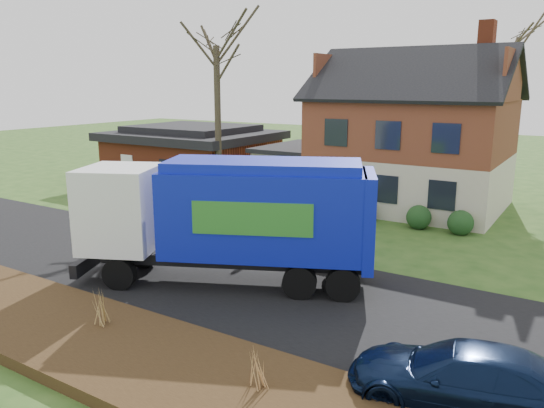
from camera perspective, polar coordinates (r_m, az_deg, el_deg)
The scene contains 12 objects.
ground at distance 17.85m, azimuth -6.01°, elevation -7.92°, with size 120.00×120.00×0.00m, color #274A18.
road at distance 17.84m, azimuth -6.01°, elevation -7.89°, with size 80.00×7.00×0.02m, color black.
mulch_verge at distance 14.36m, azimuth -19.52°, elevation -13.32°, with size 80.00×3.50×0.30m, color black.
main_house at distance 28.50m, azimuth 13.95°, elevation 7.89°, with size 12.95×8.95×9.26m.
ranch_house at distance 34.66m, azimuth -8.51°, elevation 5.25°, with size 9.80×8.20×3.70m.
garbage_truck at distance 16.73m, azimuth -4.27°, elevation -1.01°, with size 9.54×6.15×4.01m.
silver_sedan at distance 22.16m, azimuth -5.48°, elevation -1.62°, with size 1.68×4.80×1.58m, color #A3A6AB.
navy_wagon at distance 11.56m, azimuth 19.96°, elevation -17.19°, with size 1.85×4.56×1.32m, color black.
tree_front_west at distance 28.87m, azimuth -6.08°, elevation 18.97°, with size 3.85×3.85×11.43m.
tree_back at distance 36.02m, azimuth 24.35°, elevation 17.09°, with size 3.66×3.66×11.58m.
grass_clump_mid at distance 14.35m, azimuth -17.99°, elevation -10.47°, with size 0.34×0.28×0.96m.
grass_clump_east at distance 11.18m, azimuth -1.61°, elevation -17.21°, with size 0.32×0.27×0.81m.
Camera 1 is at (10.39, -13.07, 6.30)m, focal length 35.00 mm.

